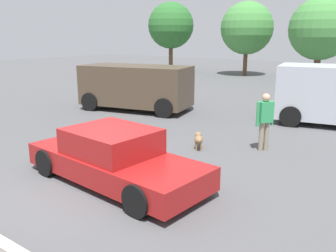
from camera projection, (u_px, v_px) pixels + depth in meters
ground_plane at (101, 183)px, 8.14m from camera, size 80.00×80.00×0.00m
sedan_foreground at (114, 158)px, 8.08m from camera, size 4.58×2.13×1.23m
dog at (199, 139)px, 10.51m from camera, size 0.45×0.55×0.45m
suv_dark at (136, 86)px, 15.79m from camera, size 5.06×3.04×1.95m
pedestrian at (265, 117)px, 10.20m from camera, size 0.42×0.49×1.66m
tree_back_left at (321, 29)px, 24.01m from camera, size 4.15×4.15×5.71m
tree_back_center at (247, 28)px, 28.80m from camera, size 4.18×4.18×5.85m
tree_back_right at (171, 26)px, 31.85m from camera, size 4.02×4.02×6.05m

